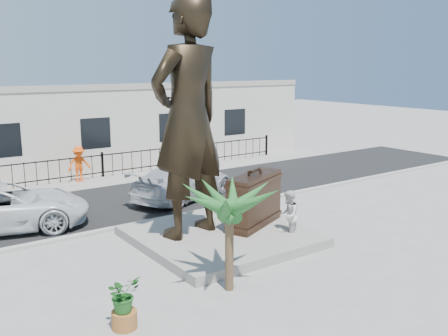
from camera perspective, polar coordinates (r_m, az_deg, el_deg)
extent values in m
plane|color=#9E9991|center=(15.79, 4.26, -9.41)|extent=(100.00, 100.00, 0.00)
cube|color=black|center=(22.23, -9.01, -3.24)|extent=(40.00, 7.00, 0.01)
cube|color=#A5A399|center=(19.25, -4.33, -5.31)|extent=(40.00, 0.25, 0.12)
cube|color=#9E9991|center=(25.78, -12.99, -1.31)|extent=(40.00, 2.50, 0.02)
cube|color=gray|center=(16.57, -0.41, -7.79)|extent=(5.20, 5.20, 0.30)
cube|color=black|center=(26.38, -13.71, 0.26)|extent=(22.00, 0.10, 1.20)
cube|color=silver|center=(30.04, -16.86, 4.55)|extent=(28.00, 7.00, 4.40)
imported|color=black|center=(15.59, -4.17, 5.65)|extent=(3.04, 2.32, 7.49)
cube|color=#352216|center=(16.96, 3.51, -3.68)|extent=(2.63, 1.77, 1.78)
imported|color=silver|center=(16.54, 7.37, -5.42)|extent=(1.03, 1.00, 1.68)
imported|color=silver|center=(19.02, -24.16, -4.11)|extent=(6.43, 4.16, 1.65)
imported|color=silver|center=(21.50, -4.67, -1.56)|extent=(5.61, 3.75, 1.51)
imported|color=#FE530D|center=(25.50, -16.23, 0.44)|extent=(1.15, 0.67, 1.77)
cylinder|color=#9B5B29|center=(11.64, -11.31, -16.63)|extent=(0.56, 0.56, 0.40)
imported|color=#205D1E|center=(11.37, -11.44, -13.95)|extent=(0.85, 0.78, 0.81)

